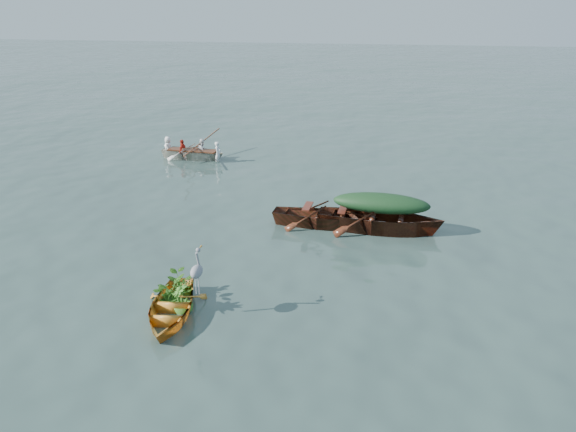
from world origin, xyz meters
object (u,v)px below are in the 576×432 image
object	(u,v)px
green_tarp_boat	(379,231)
heron	(197,278)
open_wooden_boat	(325,226)
rowed_boat	(193,159)
yellow_dinghy	(171,316)

from	to	relation	value
green_tarp_boat	heron	size ratio (longest dim) A/B	5.01
open_wooden_boat	rowed_boat	world-z (taller)	open_wooden_boat
yellow_dinghy	open_wooden_boat	size ratio (longest dim) A/B	0.70
yellow_dinghy	heron	bearing A→B (deg)	5.19
yellow_dinghy	heron	xyz separation A→B (m)	(0.54, 0.13, 0.82)
yellow_dinghy	rowed_boat	distance (m)	11.56
yellow_dinghy	rowed_boat	bearing A→B (deg)	98.54
green_tarp_boat	open_wooden_boat	distance (m)	1.48
yellow_dinghy	open_wooden_boat	distance (m)	5.69
yellow_dinghy	heron	distance (m)	0.99
green_tarp_boat	rowed_boat	xyz separation A→B (m)	(-7.30, 5.97, 0.00)
heron	yellow_dinghy	bearing A→B (deg)	-174.81
yellow_dinghy	green_tarp_boat	distance (m)	6.39
green_tarp_boat	yellow_dinghy	bearing A→B (deg)	145.76
yellow_dinghy	heron	world-z (taller)	heron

